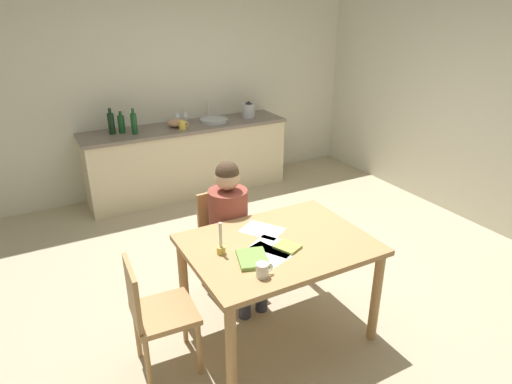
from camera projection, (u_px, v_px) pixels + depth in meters
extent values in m
cube|color=tan|center=(276.00, 276.00, 4.09)|extent=(5.20, 5.20, 0.04)
cube|color=beige|center=(174.00, 89.00, 5.66)|extent=(5.20, 0.12, 2.60)
cube|color=beige|center=(486.00, 106.00, 4.71)|extent=(0.12, 5.20, 2.60)
cube|color=beige|center=(188.00, 161.00, 5.72)|extent=(2.55, 0.60, 0.86)
cube|color=#72665B|center=(186.00, 127.00, 5.54)|extent=(2.59, 0.64, 0.04)
cube|color=tan|center=(278.00, 245.00, 3.11)|extent=(1.28, 0.95, 0.04)
cylinder|color=tan|center=(231.00, 354.00, 2.67)|extent=(0.07, 0.07, 0.73)
cylinder|color=tan|center=(376.00, 297.00, 3.18)|extent=(0.07, 0.07, 0.73)
cylinder|color=tan|center=(184.00, 283.00, 3.34)|extent=(0.07, 0.07, 0.73)
cylinder|color=tan|center=(310.00, 246.00, 3.85)|extent=(0.07, 0.07, 0.73)
cube|color=tan|center=(228.00, 243.00, 3.71)|extent=(0.43, 0.43, 0.04)
cube|color=tan|center=(217.00, 212.00, 3.77)|extent=(0.36, 0.05, 0.40)
cylinder|color=tan|center=(221.00, 282.00, 3.59)|extent=(0.04, 0.04, 0.45)
cylinder|color=tan|center=(256.00, 270.00, 3.76)|extent=(0.04, 0.04, 0.45)
cylinder|color=tan|center=(202.00, 263.00, 3.85)|extent=(0.04, 0.04, 0.45)
cylinder|color=tan|center=(236.00, 252.00, 4.02)|extent=(0.04, 0.04, 0.45)
cylinder|color=brown|center=(228.00, 218.00, 3.60)|extent=(0.34, 0.34, 0.50)
sphere|color=#D8AD8C|center=(227.00, 177.00, 3.46)|extent=(0.20, 0.20, 0.20)
sphere|color=#473323|center=(227.00, 173.00, 3.44)|extent=(0.19, 0.19, 0.19)
cylinder|color=#383847|center=(232.00, 258.00, 3.51)|extent=(0.16, 0.39, 0.13)
cylinder|color=#383847|center=(244.00, 293.00, 3.45)|extent=(0.10, 0.10, 0.45)
cylinder|color=#383847|center=(249.00, 252.00, 3.59)|extent=(0.16, 0.39, 0.13)
cylinder|color=#383847|center=(262.00, 287.00, 3.53)|extent=(0.10, 0.10, 0.45)
cube|color=tan|center=(165.00, 313.00, 2.91)|extent=(0.42, 0.42, 0.04)
cube|color=tan|center=(133.00, 294.00, 2.75)|extent=(0.05, 0.36, 0.40)
cylinder|color=tan|center=(199.00, 348.00, 2.92)|extent=(0.04, 0.04, 0.43)
cylinder|color=tan|center=(184.00, 318.00, 3.20)|extent=(0.04, 0.04, 0.43)
cylinder|color=tan|center=(148.00, 365.00, 2.79)|extent=(0.04, 0.04, 0.43)
cylinder|color=tan|center=(137.00, 331.00, 3.07)|extent=(0.04, 0.04, 0.43)
cylinder|color=white|center=(262.00, 270.00, 2.70)|extent=(0.08, 0.08, 0.09)
torus|color=white|center=(269.00, 268.00, 2.72)|extent=(0.06, 0.01, 0.06)
cylinder|color=gold|center=(221.00, 250.00, 2.95)|extent=(0.06, 0.06, 0.05)
cylinder|color=white|center=(221.00, 235.00, 2.91)|extent=(0.02, 0.02, 0.18)
cube|color=#719844|center=(253.00, 259.00, 2.88)|extent=(0.25, 0.29, 0.03)
cube|color=#94A349|center=(287.00, 247.00, 3.02)|extent=(0.19, 0.20, 0.02)
cube|color=white|center=(266.00, 254.00, 2.95)|extent=(0.30, 0.35, 0.00)
cube|color=white|center=(274.00, 246.00, 3.05)|extent=(0.33, 0.36, 0.00)
cube|color=white|center=(262.00, 230.00, 3.26)|extent=(0.34, 0.36, 0.00)
cylinder|color=#B2B7BC|center=(214.00, 120.00, 5.69)|extent=(0.36, 0.36, 0.04)
cylinder|color=silver|center=(209.00, 110.00, 5.78)|extent=(0.02, 0.02, 0.24)
cylinder|color=black|center=(111.00, 124.00, 5.13)|extent=(0.08, 0.08, 0.24)
cylinder|color=black|center=(110.00, 111.00, 5.07)|extent=(0.03, 0.03, 0.06)
cylinder|color=#194C23|center=(121.00, 124.00, 5.18)|extent=(0.08, 0.08, 0.21)
cylinder|color=#194C23|center=(120.00, 113.00, 5.13)|extent=(0.03, 0.03, 0.05)
cylinder|color=#194C23|center=(134.00, 124.00, 5.13)|extent=(0.07, 0.07, 0.24)
cylinder|color=#194C23|center=(133.00, 111.00, 5.07)|extent=(0.03, 0.03, 0.06)
ellipsoid|color=tan|center=(176.00, 123.00, 5.45)|extent=(0.22, 0.22, 0.10)
cylinder|color=#B7BABF|center=(249.00, 111.00, 5.89)|extent=(0.18, 0.18, 0.18)
cone|color=#262628|center=(248.00, 102.00, 5.84)|extent=(0.11, 0.11, 0.04)
cylinder|color=silver|center=(186.00, 122.00, 5.67)|extent=(0.06, 0.06, 0.00)
cylinder|color=silver|center=(185.00, 119.00, 5.66)|extent=(0.01, 0.01, 0.07)
cone|color=silver|center=(185.00, 114.00, 5.63)|extent=(0.07, 0.07, 0.08)
cylinder|color=silver|center=(178.00, 123.00, 5.63)|extent=(0.06, 0.06, 0.00)
cylinder|color=silver|center=(178.00, 120.00, 5.61)|extent=(0.01, 0.01, 0.07)
cone|color=silver|center=(177.00, 114.00, 5.58)|extent=(0.07, 0.07, 0.08)
cylinder|color=#F2CC4C|center=(182.00, 125.00, 5.35)|extent=(0.09, 0.09, 0.10)
torus|color=#F2CC4C|center=(186.00, 124.00, 5.36)|extent=(0.07, 0.01, 0.07)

